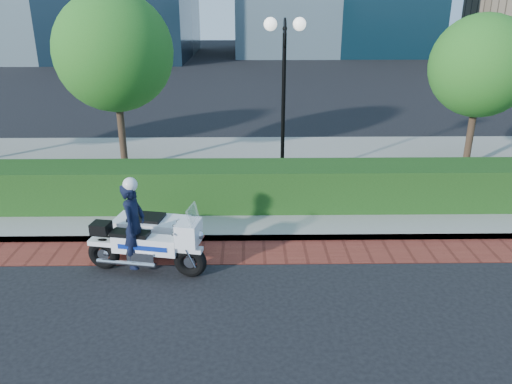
{
  "coord_description": "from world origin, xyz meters",
  "views": [
    {
      "loc": [
        0.12,
        -7.41,
        4.71
      ],
      "look_at": [
        0.26,
        2.28,
        1.0
      ],
      "focal_mm": 35.0,
      "sensor_mm": 36.0,
      "label": 1
    }
  ],
  "objects_px": {
    "tree_b": "(114,52)",
    "tree_c": "(481,66)",
    "police_motorcycle": "(147,233)",
    "lamppost": "(284,77)"
  },
  "relations": [
    {
      "from": "lamppost",
      "to": "tree_b",
      "type": "bearing_deg",
      "value": 163.89
    },
    {
      "from": "tree_b",
      "to": "tree_c",
      "type": "bearing_deg",
      "value": -0.0
    },
    {
      "from": "tree_b",
      "to": "police_motorcycle",
      "type": "relative_size",
      "value": 2.14
    },
    {
      "from": "tree_c",
      "to": "police_motorcycle",
      "type": "xyz_separation_m",
      "value": [
        -8.31,
        -5.41,
        -2.41
      ]
    },
    {
      "from": "tree_c",
      "to": "police_motorcycle",
      "type": "relative_size",
      "value": 1.89
    },
    {
      "from": "tree_b",
      "to": "tree_c",
      "type": "xyz_separation_m",
      "value": [
        10.0,
        -0.0,
        -0.39
      ]
    },
    {
      "from": "lamppost",
      "to": "police_motorcycle",
      "type": "bearing_deg",
      "value": -124.3
    },
    {
      "from": "tree_b",
      "to": "police_motorcycle",
      "type": "distance_m",
      "value": 6.33
    },
    {
      "from": "lamppost",
      "to": "tree_c",
      "type": "bearing_deg",
      "value": 13.3
    },
    {
      "from": "police_motorcycle",
      "to": "tree_b",
      "type": "bearing_deg",
      "value": 118.35
    }
  ]
}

